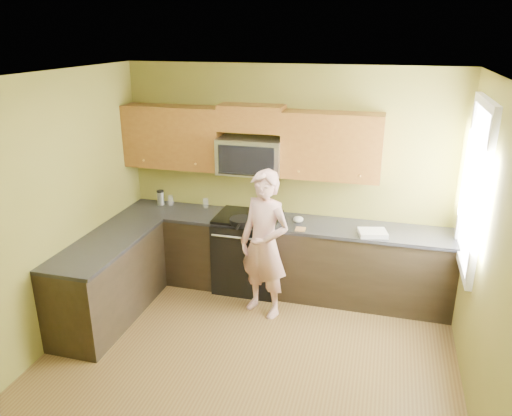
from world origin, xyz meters
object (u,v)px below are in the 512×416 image
(frying_pan, at_px, (242,223))
(butter_tub, at_px, (262,226))
(microwave, at_px, (251,173))
(travel_mug, at_px, (161,205))
(woman, at_px, (264,245))
(stove, at_px, (248,252))

(frying_pan, relative_size, butter_tub, 3.79)
(frying_pan, bearing_deg, butter_tub, 12.20)
(microwave, xyz_separation_m, travel_mug, (-1.23, 0.05, -0.53))
(microwave, distance_m, woman, 0.95)
(microwave, distance_m, travel_mug, 1.34)
(microwave, height_order, butter_tub, microwave)
(woman, bearing_deg, butter_tub, 129.82)
(microwave, relative_size, butter_tub, 5.87)
(microwave, distance_m, butter_tub, 0.65)
(stove, distance_m, travel_mug, 1.32)
(stove, relative_size, travel_mug, 4.89)
(microwave, height_order, woman, woman)
(microwave, bearing_deg, travel_mug, 177.89)
(travel_mug, bearing_deg, woman, -23.98)
(butter_tub, relative_size, travel_mug, 0.67)
(butter_tub, bearing_deg, frying_pan, -163.30)
(stove, distance_m, woman, 0.72)
(microwave, relative_size, woman, 0.45)
(butter_tub, distance_m, travel_mug, 1.50)
(stove, bearing_deg, woman, -57.29)
(stove, relative_size, woman, 0.57)
(woman, height_order, travel_mug, woman)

